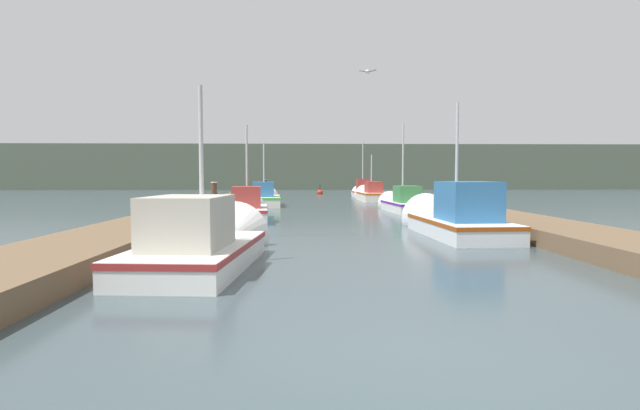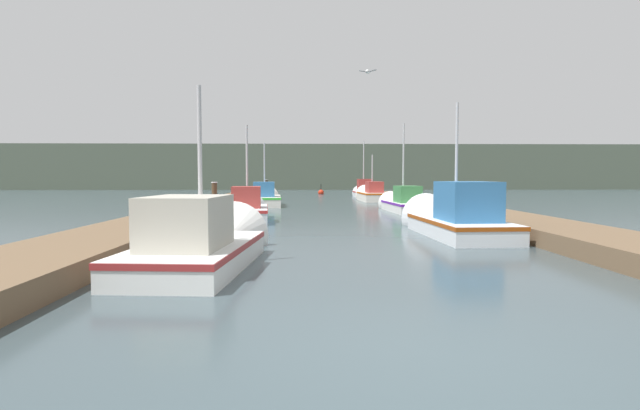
{
  "view_description": "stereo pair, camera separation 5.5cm",
  "coord_description": "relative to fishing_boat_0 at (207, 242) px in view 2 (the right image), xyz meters",
  "views": [
    {
      "loc": [
        -1.06,
        -4.5,
        1.68
      ],
      "look_at": [
        -0.53,
        13.04,
        0.64
      ],
      "focal_mm": 28.0,
      "sensor_mm": 36.0,
      "label": 1
    },
    {
      "loc": [
        -1.0,
        -4.5,
        1.68
      ],
      "look_at": [
        -0.53,
        13.04,
        0.64
      ],
      "focal_mm": 28.0,
      "sensor_mm": 36.0,
      "label": 2
    }
  ],
  "objects": [
    {
      "name": "fishing_boat_4",
      "position": [
        -0.42,
        18.52,
        0.01
      ],
      "size": [
        2.03,
        5.27,
        4.03
      ],
      "rotation": [
        0.0,
        0.0,
        0.06
      ],
      "color": "silver",
      "rests_on": "ground_plane"
    },
    {
      "name": "dock_left",
      "position": [
        -2.54,
        10.84,
        -0.19
      ],
      "size": [
        2.22,
        40.0,
        0.41
      ],
      "color": "brown",
      "rests_on": "ground_plane"
    },
    {
      "name": "fishing_boat_5",
      "position": [
        6.26,
        23.48,
        0.01
      ],
      "size": [
        1.75,
        4.95,
        3.49
      ],
      "rotation": [
        0.0,
        0.0,
        0.05
      ],
      "color": "silver",
      "rests_on": "ground_plane"
    },
    {
      "name": "fishing_boat_1",
      "position": [
        6.1,
        4.53,
        0.05
      ],
      "size": [
        2.01,
        5.49,
        4.29
      ],
      "rotation": [
        0.0,
        0.0,
        0.05
      ],
      "color": "silver",
      "rests_on": "ground_plane"
    },
    {
      "name": "fishing_boat_2",
      "position": [
        -0.3,
        9.23,
        -0.0
      ],
      "size": [
        1.83,
        4.7,
        3.99
      ],
      "rotation": [
        0.0,
        0.0,
        0.08
      ],
      "color": "silver",
      "rests_on": "ground_plane"
    },
    {
      "name": "mooring_piling_2",
      "position": [
        -1.44,
        16.11,
        0.09
      ],
      "size": [
        0.27,
        0.27,
        0.94
      ],
      "color": "#473523",
      "rests_on": "ground_plane"
    },
    {
      "name": "fishing_boat_3",
      "position": [
        6.42,
        13.7,
        -0.02
      ],
      "size": [
        1.6,
        4.97,
        4.49
      ],
      "rotation": [
        0.0,
        0.0,
        0.06
      ],
      "color": "silver",
      "rests_on": "ground_plane"
    },
    {
      "name": "mooring_piling_0",
      "position": [
        -1.56,
        9.32,
        0.33
      ],
      "size": [
        0.24,
        0.24,
        1.44
      ],
      "color": "#473523",
      "rests_on": "ground_plane"
    },
    {
      "name": "seagull_lead",
      "position": [
        3.89,
        6.4,
        4.6
      ],
      "size": [
        0.56,
        0.31,
        0.12
      ],
      "rotation": [
        0.0,
        0.0,
        5.97
      ],
      "color": "white"
    },
    {
      "name": "ground_plane",
      "position": [
        2.94,
        -5.16,
        -0.39
      ],
      "size": [
        200.0,
        200.0,
        0.0
      ],
      "color": "#38474C"
    },
    {
      "name": "distant_shore_ridge",
      "position": [
        2.94,
        56.38,
        2.28
      ],
      "size": [
        120.0,
        16.0,
        5.34
      ],
      "color": "#4C5647",
      "rests_on": "ground_plane"
    },
    {
      "name": "fishing_boat_6",
      "position": [
        6.33,
        28.71,
        0.04
      ],
      "size": [
        1.41,
        4.58,
        4.74
      ],
      "rotation": [
        0.0,
        0.0,
        0.01
      ],
      "color": "silver",
      "rests_on": "ground_plane"
    },
    {
      "name": "channel_buoy",
      "position": [
        3.23,
        35.0,
        -0.24
      ],
      "size": [
        0.52,
        0.52,
        1.02
      ],
      "color": "red",
      "rests_on": "ground_plane"
    },
    {
      "name": "mooring_piling_1",
      "position": [
        -1.56,
        33.83,
        0.27
      ],
      "size": [
        0.32,
        0.32,
        1.31
      ],
      "color": "#473523",
      "rests_on": "ground_plane"
    },
    {
      "name": "fishing_boat_0",
      "position": [
        0.0,
        0.0,
        0.0
      ],
      "size": [
        2.13,
        5.21,
        3.93
      ],
      "rotation": [
        0.0,
        0.0,
        -0.08
      ],
      "color": "silver",
      "rests_on": "ground_plane"
    },
    {
      "name": "dock_right",
      "position": [
        8.42,
        10.84,
        -0.19
      ],
      "size": [
        2.22,
        40.0,
        0.41
      ],
      "color": "brown",
      "rests_on": "ground_plane"
    }
  ]
}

